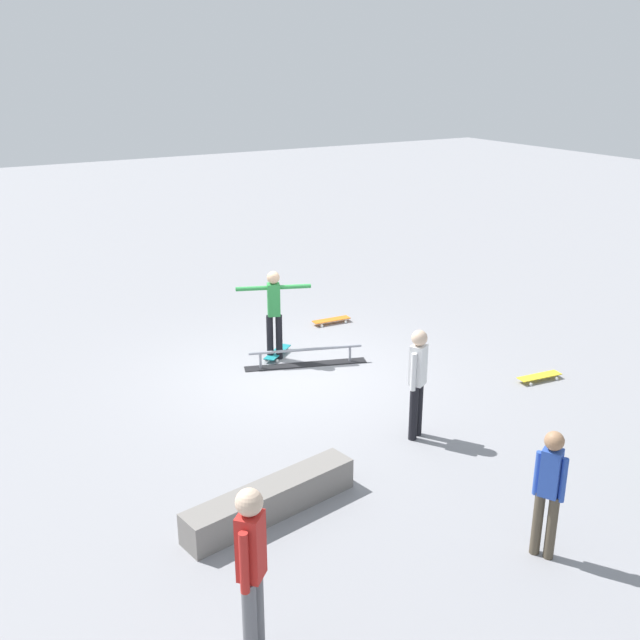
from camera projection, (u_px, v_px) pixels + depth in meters
The scene contains 10 objects.
ground_plane at pixel (295, 374), 12.61m from camera, with size 60.00×60.00×0.00m, color gray.
grind_rail at pixel (306, 358), 12.95m from camera, with size 2.14×0.93×0.32m.
skate_ledge at pixel (271, 500), 8.66m from camera, with size 2.28×0.40×0.39m, color gray.
skater_main at pixel (274, 309), 12.95m from camera, with size 1.26×0.55×1.64m.
skateboard_main at pixel (277, 352), 13.36m from camera, with size 0.75×0.66×0.09m.
bystander_red_shirt at pixel (252, 566), 6.30m from camera, with size 0.34×0.33×1.76m.
bystander_blue_shirt at pixel (549, 487), 7.72m from camera, with size 0.25×0.33×1.51m.
bystander_white_shirt at pixel (418, 378), 10.21m from camera, with size 0.36×0.27×1.63m.
loose_skateboard_orange at pixel (331, 320), 15.02m from camera, with size 0.81×0.30×0.09m.
loose_skateboard_yellow at pixel (539, 376), 12.34m from camera, with size 0.82×0.32×0.09m.
Camera 1 is at (5.45, 10.22, 5.10)m, focal length 41.13 mm.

